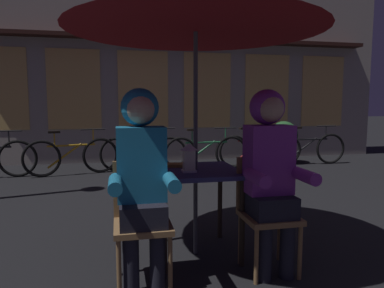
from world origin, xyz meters
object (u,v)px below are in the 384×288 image
object	(u,v)px
patio_umbrella	(196,8)
potted_plant	(284,138)
bicycle_fourth	(206,152)
bicycle_third	(144,153)
chair_left	(142,215)
bicycle_furthest	(308,148)
lantern	(189,157)
bicycle_fifth	(256,150)
bicycle_second	(72,156)
book	(172,165)
cafe_table	(195,181)
chair_right	(266,207)
person_left_hooded	(142,168)
person_right_hooded	(270,163)

from	to	relation	value
patio_umbrella	potted_plant	xyz separation A→B (m)	(2.91, 4.23, -1.51)
patio_umbrella	bicycle_fourth	xyz separation A→B (m)	(1.05, 3.78, -1.71)
bicycle_third	potted_plant	xyz separation A→B (m)	(3.07, 0.30, 0.20)
chair_left	bicycle_furthest	bearing A→B (deg)	48.38
chair_left	bicycle_furthest	world-z (taller)	chair_left
lantern	potted_plant	size ratio (longest dim) A/B	0.25
bicycle_fifth	bicycle_furthest	world-z (taller)	same
bicycle_third	bicycle_fifth	distance (m)	2.33
bicycle_furthest	bicycle_second	bearing A→B (deg)	-178.42
bicycle_third	book	xyz separation A→B (m)	(-0.02, -3.75, 0.41)
cafe_table	bicycle_second	world-z (taller)	bicycle_second
bicycle_fourth	cafe_table	bearing A→B (deg)	-105.55
bicycle_second	bicycle_fourth	size ratio (longest dim) A/B	0.98
chair_right	bicycle_second	bearing A→B (deg)	115.02
lantern	bicycle_fourth	world-z (taller)	lantern
bicycle_third	potted_plant	size ratio (longest dim) A/B	1.83
bicycle_second	bicycle_third	size ratio (longest dim) A/B	0.98
chair_right	person_left_hooded	distance (m)	1.03
bicycle_fourth	lantern	bearing A→B (deg)	-106.22
chair_left	bicycle_fourth	size ratio (longest dim) A/B	0.52
potted_plant	patio_umbrella	bearing A→B (deg)	-124.56
lantern	patio_umbrella	bearing A→B (deg)	52.55
bicycle_second	book	xyz separation A→B (m)	(1.29, -3.62, 0.41)
bicycle_fifth	chair_right	bearing A→B (deg)	-111.32
bicycle_furthest	lantern	bearing A→B (deg)	-130.29
bicycle_fifth	book	world-z (taller)	bicycle_fifth
cafe_table	book	world-z (taller)	book
chair_right	book	xyz separation A→B (m)	(-0.65, 0.55, 0.26)
cafe_table	bicycle_fourth	bearing A→B (deg)	74.45
chair_left	bicycle_furthest	size ratio (longest dim) A/B	0.52
cafe_table	bicycle_third	bearing A→B (deg)	92.30
book	chair_right	bearing A→B (deg)	-28.76
cafe_table	potted_plant	world-z (taller)	potted_plant
patio_umbrella	bicycle_fourth	world-z (taller)	patio_umbrella
cafe_table	bicycle_furthest	bearing A→B (deg)	49.64
cafe_table	lantern	bearing A→B (deg)	-127.45
chair_left	chair_right	bearing A→B (deg)	0.00
chair_left	bicycle_third	world-z (taller)	chair_left
person_right_hooded	bicycle_third	size ratio (longest dim) A/B	0.83
bicycle_second	potted_plant	bearing A→B (deg)	5.57
bicycle_fifth	bicycle_third	bearing A→B (deg)	-178.87
chair_left	bicycle_fourth	bearing A→B (deg)	69.74
cafe_table	person_left_hooded	bearing A→B (deg)	-138.43
chair_right	person_left_hooded	xyz separation A→B (m)	(-0.96, -0.06, 0.36)
cafe_table	chair_right	xyz separation A→B (m)	(0.48, -0.37, -0.15)
bicycle_fourth	bicycle_fifth	size ratio (longest dim) A/B	1.00
bicycle_fifth	potted_plant	size ratio (longest dim) A/B	1.82
chair_left	potted_plant	xyz separation A→B (m)	(3.39, 4.60, 0.05)
chair_left	book	world-z (taller)	chair_left
person_right_hooded	book	xyz separation A→B (m)	(-0.65, 0.60, -0.09)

